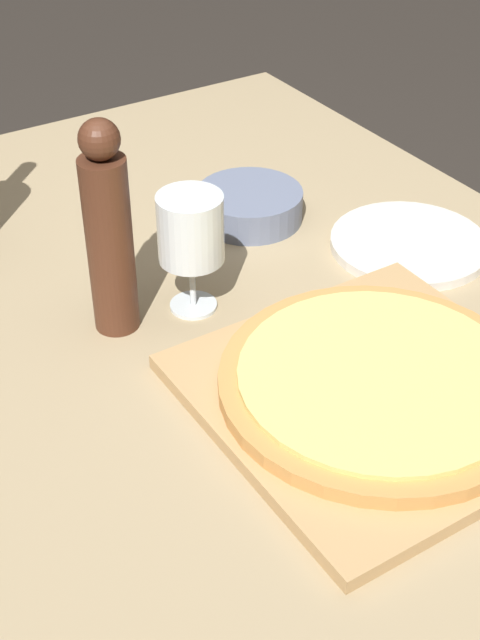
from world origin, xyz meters
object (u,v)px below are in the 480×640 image
(wine_glass, at_px, (191,231))
(small_bowl, at_px, (250,205))
(pepper_mill, at_px, (109,234))
(pizza, at_px, (379,381))

(wine_glass, distance_m, small_bowl, 0.25)
(pepper_mill, xyz_separation_m, wine_glass, (0.10, -0.02, -0.02))
(pizza, height_order, pepper_mill, pepper_mill)
(pizza, bearing_deg, pepper_mill, 122.60)
(wine_glass, bearing_deg, pepper_mill, 169.65)
(pizza, height_order, small_bowl, small_bowl)
(wine_glass, relative_size, small_bowl, 1.02)
(wine_glass, bearing_deg, small_bowl, 39.63)
(pizza, xyz_separation_m, small_bowl, (0.10, 0.42, -0.01))
(pizza, relative_size, pepper_mill, 1.30)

